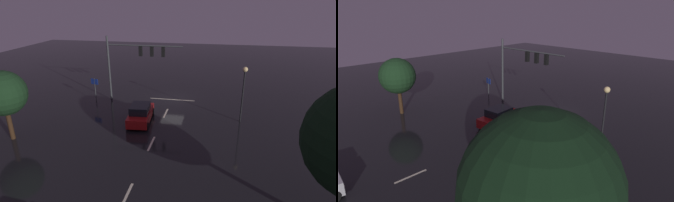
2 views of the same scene
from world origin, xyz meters
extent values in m
plane|color=black|center=(0.00, 0.00, 0.00)|extent=(80.00, 80.00, 0.00)
cylinder|color=#383A3D|center=(6.66, 1.33, 3.49)|extent=(0.22, 0.22, 6.99)
cylinder|color=#383A3D|center=(2.72, 1.33, 6.09)|extent=(7.88, 0.14, 0.14)
cube|color=black|center=(3.11, 1.33, 5.52)|extent=(0.32, 0.36, 1.00)
sphere|color=black|center=(3.11, 1.14, 5.84)|extent=(0.20, 0.20, 0.20)
sphere|color=black|center=(3.11, 1.14, 5.52)|extent=(0.20, 0.20, 0.20)
sphere|color=#19F24C|center=(3.11, 1.14, 5.20)|extent=(0.20, 0.20, 0.20)
cube|color=black|center=(1.93, 1.33, 5.52)|extent=(0.32, 0.36, 1.00)
sphere|color=black|center=(1.93, 1.14, 5.84)|extent=(0.20, 0.20, 0.20)
sphere|color=black|center=(1.93, 1.14, 5.52)|extent=(0.20, 0.20, 0.20)
sphere|color=#19F24C|center=(1.93, 1.14, 5.20)|extent=(0.20, 0.20, 0.20)
cube|color=black|center=(0.75, 1.33, 5.52)|extent=(0.32, 0.36, 1.00)
sphere|color=black|center=(0.75, 1.14, 5.84)|extent=(0.20, 0.20, 0.20)
sphere|color=black|center=(0.75, 1.14, 5.52)|extent=(0.20, 0.20, 0.20)
sphere|color=#19F24C|center=(0.75, 1.14, 5.20)|extent=(0.20, 0.20, 0.20)
cube|color=beige|center=(0.00, 4.00, 0.00)|extent=(0.16, 2.20, 0.01)
cube|color=beige|center=(0.00, 10.00, 0.00)|extent=(0.16, 2.20, 0.01)
cube|color=beige|center=(0.00, 16.00, 0.00)|extent=(0.16, 2.20, 0.01)
cube|color=beige|center=(0.00, 0.13, 0.00)|extent=(5.00, 0.16, 0.01)
cube|color=maroon|center=(1.88, 6.26, 0.62)|extent=(2.14, 4.43, 0.80)
cube|color=black|center=(1.86, 6.46, 1.36)|extent=(1.77, 2.22, 0.68)
cylinder|color=black|center=(2.85, 4.73, 0.34)|extent=(0.27, 0.70, 0.68)
cylinder|color=black|center=(1.17, 4.59, 0.34)|extent=(0.27, 0.70, 0.68)
cylinder|color=black|center=(2.59, 7.92, 0.34)|extent=(0.27, 0.70, 0.68)
cylinder|color=black|center=(0.91, 7.78, 0.34)|extent=(0.27, 0.70, 0.68)
sphere|color=#F9EFC6|center=(2.70, 4.20, 0.67)|extent=(0.20, 0.20, 0.20)
sphere|color=#F9EFC6|center=(1.41, 4.09, 0.67)|extent=(0.20, 0.20, 0.20)
cylinder|color=black|center=(-7.05, 4.66, 2.36)|extent=(0.14, 0.14, 4.72)
sphere|color=#F9D88C|center=(-7.05, 4.66, 4.90)|extent=(0.44, 0.44, 0.44)
cylinder|color=#383A3D|center=(8.09, 2.17, 1.31)|extent=(0.09, 0.09, 2.61)
cube|color=navy|center=(8.09, 2.17, 2.26)|extent=(0.88, 0.29, 0.60)
cylinder|color=#382314|center=(11.14, 11.21, 1.28)|extent=(0.36, 0.36, 2.56)
sphere|color=#163319|center=(11.14, 11.21, 3.87)|extent=(3.47, 3.47, 3.47)
camera|label=1|loc=(-4.53, 27.71, 10.54)|focal=28.61mm
camera|label=2|loc=(-15.55, 22.84, 10.43)|focal=30.70mm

